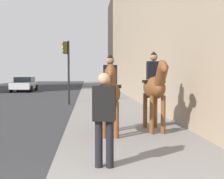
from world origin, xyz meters
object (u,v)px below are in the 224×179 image
object	(u,v)px
pedestrian_greeting	(104,114)
car_near_lane	(24,84)
mounted_horse_near	(110,91)
mounted_horse_far	(155,86)
traffic_light_near_curb	(67,62)

from	to	relation	value
pedestrian_greeting	car_near_lane	distance (m)	24.14
mounted_horse_near	mounted_horse_far	size ratio (longest dim) A/B	0.95
mounted_horse_far	car_near_lane	xyz separation A→B (m)	(20.26, 8.22, -0.68)
mounted_horse_far	traffic_light_near_curb	xyz separation A→B (m)	(8.23, 3.11, 1.04)
mounted_horse_far	pedestrian_greeting	world-z (taller)	mounted_horse_far
mounted_horse_near	traffic_light_near_curb	bearing A→B (deg)	-164.06
traffic_light_near_curb	mounted_horse_near	bearing A→B (deg)	-168.28
mounted_horse_near	traffic_light_near_curb	distance (m)	8.88
pedestrian_greeting	traffic_light_near_curb	xyz separation A→B (m)	(11.20, 1.47, 1.37)
pedestrian_greeting	traffic_light_near_curb	world-z (taller)	traffic_light_near_curb
mounted_horse_far	car_near_lane	world-z (taller)	mounted_horse_far
mounted_horse_near	car_near_lane	size ratio (longest dim) A/B	0.49
pedestrian_greeting	traffic_light_near_curb	bearing A→B (deg)	17.10
mounted_horse_far	pedestrian_greeting	size ratio (longest dim) A/B	1.37
car_near_lane	mounted_horse_far	bearing A→B (deg)	21.31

